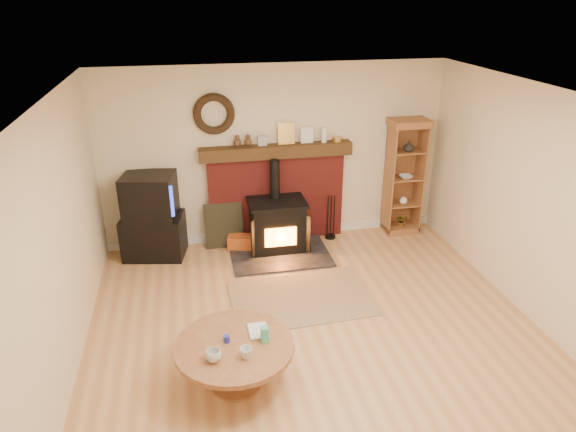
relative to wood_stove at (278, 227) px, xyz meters
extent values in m
plane|color=#B87E4C|center=(0.06, -2.28, -0.37)|extent=(5.50, 5.50, 0.00)
cube|color=beige|center=(0.06, 0.47, 0.93)|extent=(5.00, 0.02, 2.60)
cube|color=beige|center=(-2.44, -2.28, 0.93)|extent=(0.02, 5.50, 2.60)
cube|color=beige|center=(2.56, -2.28, 0.93)|extent=(0.02, 5.50, 2.60)
cube|color=white|center=(0.06, -2.28, 2.23)|extent=(5.00, 5.50, 0.02)
cube|color=white|center=(0.06, 0.45, -0.31)|extent=(5.00, 0.04, 0.12)
torus|color=black|center=(-0.79, 0.41, 1.58)|extent=(0.57, 0.11, 0.57)
cube|color=maroon|center=(0.06, 0.40, 0.28)|extent=(2.00, 0.15, 1.30)
cube|color=#321E0F|center=(0.06, 0.36, 1.02)|extent=(2.20, 0.22, 0.18)
cube|color=#999999|center=(-0.14, 0.37, 1.18)|extent=(0.13, 0.05, 0.14)
cube|color=gold|center=(0.21, 0.39, 1.26)|extent=(0.24, 0.06, 0.30)
cube|color=white|center=(0.51, 0.39, 1.22)|extent=(0.18, 0.05, 0.22)
cylinder|color=white|center=(0.76, 0.37, 1.22)|extent=(0.08, 0.08, 0.22)
cylinder|color=gold|center=(0.96, 0.37, 1.14)|extent=(0.14, 0.14, 0.07)
cube|color=black|center=(0.00, -0.18, -0.36)|extent=(1.40, 1.00, 0.03)
cube|color=black|center=(0.00, 0.02, 0.00)|extent=(0.74, 0.53, 0.69)
cube|color=black|center=(0.00, 0.02, 0.37)|extent=(0.82, 0.58, 0.04)
cylinder|color=black|center=(0.00, 0.17, 0.67)|extent=(0.14, 0.14, 0.56)
cube|color=orange|center=(0.00, -0.25, -0.04)|extent=(0.45, 0.02, 0.28)
cube|color=black|center=(-0.34, -0.19, -0.02)|extent=(0.17, 0.24, 0.55)
cube|color=black|center=(0.34, -0.19, -0.02)|extent=(0.17, 0.24, 0.55)
cube|color=brown|center=(0.05, -1.34, -0.37)|extent=(1.76, 1.25, 0.01)
cube|color=black|center=(-1.75, 0.19, -0.07)|extent=(0.92, 0.72, 0.61)
cube|color=black|center=(-1.75, 0.19, 0.54)|extent=(0.78, 0.69, 0.61)
cube|color=#2134BB|center=(-1.69, -0.10, 0.57)|extent=(0.54, 0.12, 0.44)
cube|color=brown|center=(2.01, 0.25, -0.32)|extent=(0.51, 0.37, 0.10)
cube|color=brown|center=(2.01, 0.43, 0.49)|extent=(0.51, 0.02, 1.63)
cube|color=brown|center=(1.76, 0.25, 0.49)|extent=(0.02, 0.37, 1.63)
cube|color=brown|center=(2.25, 0.25, 0.49)|extent=(0.02, 0.37, 1.63)
cube|color=brown|center=(2.01, 0.25, 1.36)|extent=(0.57, 0.41, 0.10)
cube|color=brown|center=(2.01, 0.25, 0.09)|extent=(0.47, 0.33, 0.02)
cube|color=brown|center=(2.01, 0.25, 0.51)|extent=(0.47, 0.33, 0.02)
cube|color=brown|center=(2.01, 0.25, 0.93)|extent=(0.47, 0.33, 0.02)
imported|color=white|center=(2.01, 0.20, 1.02)|extent=(0.15, 0.15, 0.16)
imported|color=white|center=(2.01, 0.20, 0.55)|extent=(0.20, 0.20, 0.05)
sphere|color=white|center=(2.01, 0.20, 0.16)|extent=(0.12, 0.12, 0.12)
imported|color=#45AD89|center=(2.01, 0.20, -0.17)|extent=(0.18, 0.15, 0.20)
cube|color=orange|center=(-0.53, 0.12, -0.26)|extent=(0.39, 0.30, 0.22)
cube|color=black|center=(-0.75, 0.27, -0.04)|extent=(0.56, 0.15, 0.67)
cylinder|color=black|center=(0.86, 0.22, -0.35)|extent=(0.16, 0.16, 0.04)
cylinder|color=black|center=(0.81, 0.22, -0.02)|extent=(0.02, 0.02, 0.70)
cylinder|color=black|center=(0.86, 0.22, -0.02)|extent=(0.02, 0.02, 0.70)
cylinder|color=black|center=(0.91, 0.22, -0.02)|extent=(0.02, 0.02, 0.70)
cylinder|color=brown|center=(-0.90, -2.68, -0.36)|extent=(0.50, 0.50, 0.03)
cylinder|color=brown|center=(-0.90, -2.68, -0.15)|extent=(0.18, 0.18, 0.40)
cylinder|color=brown|center=(-0.90, -2.68, 0.08)|extent=(1.13, 1.13, 0.05)
imported|color=white|center=(-1.10, -2.88, 0.16)|extent=(0.14, 0.14, 0.11)
imported|color=white|center=(-0.81, -2.90, 0.16)|extent=(0.11, 0.11, 0.11)
imported|color=#4C331E|center=(-0.75, -2.55, 0.12)|extent=(0.19, 0.25, 0.02)
cylinder|color=#252E9C|center=(-0.96, -2.63, 0.14)|extent=(0.06, 0.06, 0.07)
cube|color=#45AD89|center=(-0.61, -2.70, 0.18)|extent=(0.07, 0.07, 0.16)
camera|label=1|loc=(-1.18, -6.59, 3.13)|focal=32.00mm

